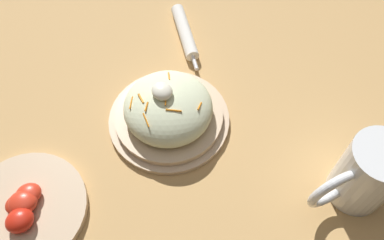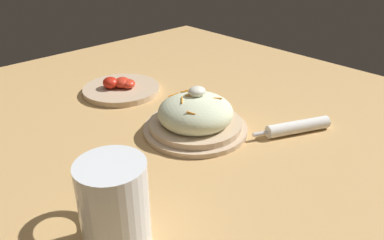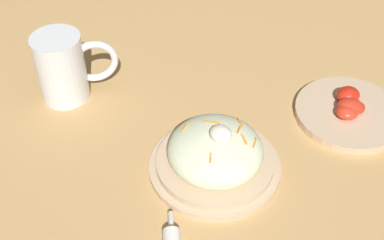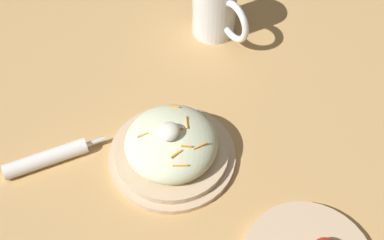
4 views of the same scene
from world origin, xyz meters
The scene contains 5 objects.
ground_plane centered at (0.00, 0.00, 0.00)m, with size 1.43×1.43×0.00m, color tan.
salad_plate centered at (-0.05, 0.03, 0.04)m, with size 0.24×0.24×0.10m.
beer_mug centered at (0.26, 0.20, 0.06)m, with size 0.10×0.16×0.14m.
napkin_roll centered at (-0.21, 0.20, 0.01)m, with size 0.18×0.09×0.03m.
tomato_plate centered at (-0.06, -0.27, 0.01)m, with size 0.21×0.21×0.05m.
Camera 2 is at (0.46, 0.57, 0.42)m, focal length 35.29 mm.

